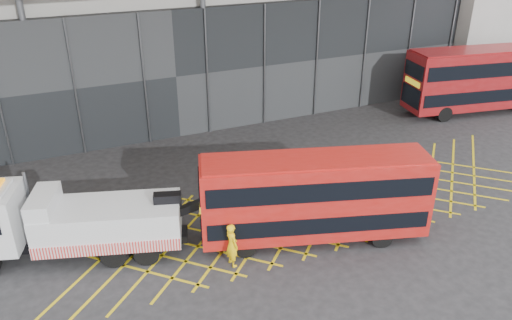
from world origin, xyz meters
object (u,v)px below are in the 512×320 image
bus_towed (314,195)px  bus_second (485,77)px  recovery_truck (66,222)px  worker (232,245)px

bus_towed → bus_second: 21.36m
bus_second → recovery_truck: bearing=-158.0°
recovery_truck → worker: bearing=-12.2°
bus_towed → worker: (-3.93, -0.28, -1.23)m
recovery_truck → bus_towed: 10.36m
recovery_truck → worker: recovery_truck is taller
recovery_truck → bus_towed: (9.86, -3.12, 0.54)m
bus_towed → recovery_truck: bearing=179.9°
recovery_truck → bus_second: bearing=29.1°
bus_second → worker: 25.12m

